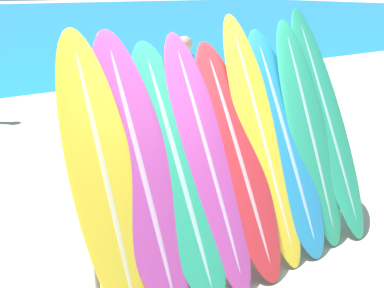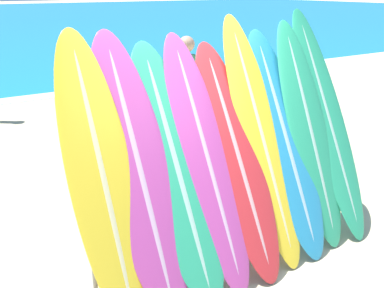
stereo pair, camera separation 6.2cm
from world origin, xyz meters
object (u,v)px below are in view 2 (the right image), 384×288
surfboard_slot_3 (206,160)px  person_far_left (135,108)px  surfboard_slot_4 (237,159)px  person_mid_beach (187,90)px  surfboard_rack (237,212)px  surfboard_slot_5 (261,139)px  surfboard_slot_1 (139,172)px  surfboard_slot_2 (177,171)px  surfboard_slot_6 (286,142)px  surfboard_slot_0 (102,180)px  surfboard_slot_7 (309,133)px  surfboard_slot_8 (328,122)px

surfboard_slot_3 → person_far_left: (0.63, 2.76, -0.24)m
surfboard_slot_4 → person_mid_beach: 3.06m
surfboard_rack → surfboard_slot_5: bearing=15.3°
surfboard_slot_1 → surfboard_slot_4: 0.98m
surfboard_slot_2 → surfboard_slot_3: size_ratio=0.97×
surfboard_slot_2 → surfboard_slot_6: size_ratio=0.98×
surfboard_slot_1 → surfboard_slot_4: size_ratio=1.08×
surfboard_rack → surfboard_slot_2: bearing=175.4°
surfboard_slot_4 → person_far_left: bearing=83.9°
surfboard_slot_0 → person_mid_beach: size_ratio=1.23×
person_mid_beach → surfboard_slot_7: bearing=105.6°
surfboard_rack → surfboard_slot_8: surfboard_slot_8 is taller
surfboard_slot_6 → surfboard_slot_2: bearing=-179.7°
surfboard_slot_7 → surfboard_slot_2: bearing=-179.8°
surfboard_slot_1 → surfboard_slot_6: bearing=-0.4°
surfboard_slot_1 → surfboard_slot_3: size_ratio=1.03×
surfboard_slot_2 → surfboard_slot_8: (1.91, 0.05, 0.11)m
surfboard_slot_8 → person_mid_beach: (-0.06, 2.75, -0.16)m
person_mid_beach → person_far_left: person_mid_beach is taller
person_mid_beach → person_far_left: size_ratio=1.18×
surfboard_slot_3 → surfboard_slot_6: (0.96, 0.00, -0.01)m
person_far_left → surfboard_slot_4: bearing=44.9°
surfboard_slot_0 → person_far_left: bearing=60.0°
surfboard_slot_7 → surfboard_slot_6: bearing=180.0°
surfboard_slot_0 → surfboard_slot_1: size_ratio=1.01×
surfboard_slot_5 → person_far_left: (-0.04, 2.73, -0.30)m
surfboard_slot_4 → surfboard_slot_5: 0.36m
surfboard_slot_4 → surfboard_slot_8: 1.28m
surfboard_rack → surfboard_slot_1: (-0.98, 0.07, 0.61)m
surfboard_rack → surfboard_slot_3: 0.67m
surfboard_rack → person_far_left: 2.86m
surfboard_rack → person_mid_beach: (1.21, 2.85, 0.49)m
surfboard_slot_6 → person_mid_beach: surfboard_slot_6 is taller
surfboard_rack → surfboard_slot_5: 0.73m
surfboard_slot_6 → surfboard_slot_1: bearing=179.6°
surfboard_slot_3 → surfboard_slot_5: (0.66, 0.04, 0.07)m
surfboard_slot_0 → surfboard_slot_2: bearing=-1.0°
surfboard_rack → person_mid_beach: size_ratio=1.60×
surfboard_slot_4 → surfboard_slot_8: bearing=3.0°
surfboard_slot_7 → surfboard_rack: bearing=-176.6°
surfboard_slot_0 → surfboard_slot_7: surfboard_slot_0 is taller
surfboard_rack → person_far_left: bearing=83.9°
surfboard_slot_2 → surfboard_slot_3: bearing=1.2°
surfboard_slot_7 → surfboard_slot_8: 0.33m
surfboard_slot_5 → surfboard_slot_3: bearing=-177.0°
surfboard_slot_1 → surfboard_slot_5: 1.32m
surfboard_slot_1 → surfboard_slot_7: (1.93, -0.01, 0.00)m
surfboard_slot_8 → surfboard_slot_6: bearing=-176.2°
person_mid_beach → person_far_left: (-0.92, -0.02, -0.15)m
surfboard_slot_4 → person_mid_beach: surfboard_slot_4 is taller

